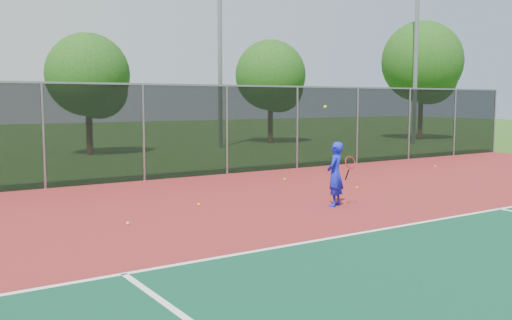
{
  "coord_description": "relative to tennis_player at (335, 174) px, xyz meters",
  "views": [
    {
      "loc": [
        -9.79,
        -4.72,
        2.52
      ],
      "look_at": [
        -3.41,
        5.0,
        1.3
      ],
      "focal_mm": 40.0,
      "sensor_mm": 36.0,
      "label": 1
    }
  ],
  "objects": [
    {
      "name": "practice_ball_3",
      "position": [
        -4.87,
        0.71,
        -0.73
      ],
      "size": [
        0.07,
        0.07,
        0.07
      ],
      "primitive_type": "sphere",
      "color": "yellow",
      "rests_on": "court_apron"
    },
    {
      "name": "tree_back_left",
      "position": [
        -0.81,
        16.0,
        2.72
      ],
      "size": [
        3.81,
        3.81,
        5.6
      ],
      "color": "#332112",
      "rests_on": "ground"
    },
    {
      "name": "floodlight_n",
      "position": [
        6.31,
        16.52,
        6.53
      ],
      "size": [
        0.9,
        0.4,
        13.07
      ],
      "color": "gray",
      "rests_on": "ground"
    },
    {
      "name": "tree_back_right",
      "position": [
        20.31,
        14.79,
        3.96
      ],
      "size": [
        5.16,
        5.16,
        7.57
      ],
      "color": "#332112",
      "rests_on": "ground"
    },
    {
      "name": "practice_ball_2",
      "position": [
        -2.7,
        1.79,
        -0.73
      ],
      "size": [
        0.07,
        0.07,
        0.07
      ],
      "primitive_type": "sphere",
      "color": "yellow",
      "rests_on": "court_apron"
    },
    {
      "name": "practice_ball_4",
      "position": [
        2.26,
        1.64,
        -0.73
      ],
      "size": [
        0.07,
        0.07,
        0.07
      ],
      "primitive_type": "sphere",
      "color": "yellow",
      "rests_on": "court_apron"
    },
    {
      "name": "floodlight_ne",
      "position": [
        16.93,
        12.49,
        6.53
      ],
      "size": [
        0.9,
        0.4,
        13.07
      ],
      "color": "gray",
      "rests_on": "ground"
    },
    {
      "name": "court_apron",
      "position": [
        0.89,
        -3.41,
        -0.78
      ],
      "size": [
        30.0,
        20.0,
        0.02
      ],
      "primitive_type": "cube",
      "color": "maroon",
      "rests_on": "ground"
    },
    {
      "name": "practice_ball_6",
      "position": [
        8.39,
        3.93,
        -0.73
      ],
      "size": [
        0.07,
        0.07,
        0.07
      ],
      "primitive_type": "sphere",
      "color": "yellow",
      "rests_on": "court_apron"
    },
    {
      "name": "tennis_player",
      "position": [
        0.0,
        0.0,
        0.0
      ],
      "size": [
        0.67,
        0.71,
        2.39
      ],
      "color": "#171FD9",
      "rests_on": "court_apron"
    },
    {
      "name": "tree_back_mid",
      "position": [
        10.44,
        17.56,
        3.02
      ],
      "size": [
        4.13,
        4.13,
        6.06
      ],
      "color": "#332112",
      "rests_on": "ground"
    },
    {
      "name": "fence_back",
      "position": [
        0.89,
        6.59,
        0.78
      ],
      "size": [
        30.0,
        0.06,
        3.03
      ],
      "color": "black",
      "rests_on": "court_apron"
    },
    {
      "name": "practice_ball_1",
      "position": [
        1.57,
        4.18,
        -0.73
      ],
      "size": [
        0.07,
        0.07,
        0.07
      ],
      "primitive_type": "sphere",
      "color": "yellow",
      "rests_on": "court_apron"
    }
  ]
}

